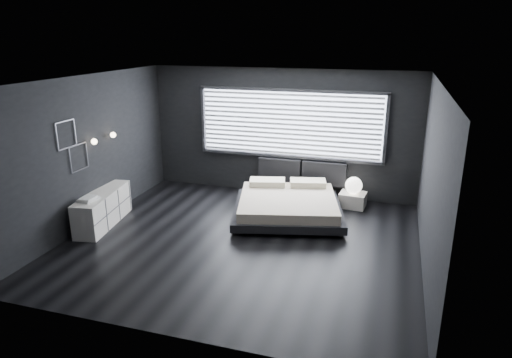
% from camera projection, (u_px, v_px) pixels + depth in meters
% --- Properties ---
extents(room, '(6.04, 6.00, 2.80)m').
position_uv_depth(room, '(241.00, 165.00, 7.61)').
color(room, black).
rests_on(room, ground).
extents(window, '(4.14, 0.09, 1.52)m').
position_uv_depth(window, '(290.00, 124.00, 9.95)').
color(window, white).
rests_on(window, ground).
extents(headboard, '(1.96, 0.16, 0.52)m').
position_uv_depth(headboard, '(302.00, 172.00, 10.13)').
color(headboard, black).
rests_on(headboard, ground).
extents(sconce_near, '(0.18, 0.11, 0.11)m').
position_uv_depth(sconce_near, '(94.00, 142.00, 8.40)').
color(sconce_near, silver).
rests_on(sconce_near, ground).
extents(sconce_far, '(0.18, 0.11, 0.11)m').
position_uv_depth(sconce_far, '(113.00, 135.00, 8.95)').
color(sconce_far, silver).
rests_on(sconce_far, ground).
extents(wall_art_upper, '(0.01, 0.48, 0.48)m').
position_uv_depth(wall_art_upper, '(66.00, 135.00, 7.81)').
color(wall_art_upper, '#47474C').
rests_on(wall_art_upper, ground).
extents(wall_art_lower, '(0.01, 0.48, 0.48)m').
position_uv_depth(wall_art_lower, '(79.00, 157.00, 8.18)').
color(wall_art_lower, '#47474C').
rests_on(wall_art_lower, ground).
extents(bed, '(2.52, 2.45, 0.54)m').
position_uv_depth(bed, '(288.00, 204.00, 9.07)').
color(bed, black).
rests_on(bed, ground).
extents(nightstand, '(0.57, 0.49, 0.31)m').
position_uv_depth(nightstand, '(353.00, 200.00, 9.61)').
color(nightstand, white).
rests_on(nightstand, ground).
extents(orb_lamp, '(0.35, 0.35, 0.35)m').
position_uv_depth(orb_lamp, '(354.00, 185.00, 9.49)').
color(orb_lamp, white).
rests_on(orb_lamp, nightstand).
extents(dresser, '(0.70, 1.65, 0.64)m').
position_uv_depth(dresser, '(103.00, 209.00, 8.68)').
color(dresser, white).
rests_on(dresser, ground).
extents(book_stack, '(0.28, 0.35, 0.07)m').
position_uv_depth(book_stack, '(88.00, 199.00, 8.17)').
color(book_stack, silver).
rests_on(book_stack, dresser).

